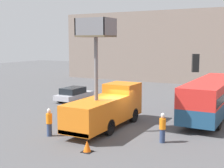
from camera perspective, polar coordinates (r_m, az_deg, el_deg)
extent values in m
plane|color=#4C4C4F|center=(21.84, 1.75, -7.90)|extent=(120.00, 120.00, 0.00)
cube|color=gray|center=(48.80, 17.36, 6.52)|extent=(44.00, 10.00, 10.37)
cube|color=orange|center=(23.34, 1.89, -2.74)|extent=(2.20, 2.24, 2.37)
cube|color=orange|center=(20.20, -2.87, -5.35)|extent=(2.20, 5.23, 1.70)
cube|color=red|center=(18.31, -7.07, -9.03)|extent=(2.16, 0.10, 0.24)
cylinder|color=black|center=(24.00, -0.17, -5.20)|extent=(0.30, 1.03, 1.03)
cylinder|color=black|center=(23.17, 3.99, -5.69)|extent=(0.30, 1.03, 1.03)
cylinder|color=black|center=(20.89, -5.11, -7.19)|extent=(0.30, 1.03, 1.03)
cylinder|color=black|center=(19.94, -0.50, -7.88)|extent=(0.30, 1.03, 1.03)
cylinder|color=slate|center=(19.76, -2.93, 2.75)|extent=(0.24, 0.24, 4.01)
cube|color=brown|center=(19.69, -2.97, 8.72)|extent=(2.13, 1.57, 0.10)
cube|color=slate|center=(20.26, -5.50, 10.29)|extent=(0.08, 1.57, 1.05)
cube|color=slate|center=(19.19, -0.32, 10.47)|extent=(0.08, 1.57, 1.05)
cube|color=slate|center=(20.35, -1.87, 10.31)|extent=(2.13, 0.08, 1.05)
cube|color=slate|center=(19.08, -4.16, 10.47)|extent=(2.13, 0.08, 1.05)
cube|color=navy|center=(25.70, 17.74, -3.52)|extent=(2.56, 11.29, 1.11)
cube|color=red|center=(25.49, 17.85, -0.79)|extent=(2.56, 11.29, 1.36)
cube|color=black|center=(25.52, 17.84, -1.24)|extent=(2.58, 10.84, 0.60)
cylinder|color=black|center=(29.37, 16.82, -3.05)|extent=(0.30, 1.13, 1.13)
cylinder|color=black|center=(22.69, 13.21, -6.03)|extent=(0.30, 1.13, 1.13)
cylinder|color=black|center=(22.24, 18.87, -6.52)|extent=(0.30, 1.13, 1.13)
cube|color=black|center=(16.10, 15.02, 3.73)|extent=(0.42, 0.42, 0.90)
sphere|color=red|center=(16.09, 15.05, 4.62)|extent=(0.20, 0.20, 0.20)
cylinder|color=navy|center=(20.15, -11.37, -8.20)|extent=(0.32, 0.32, 0.80)
cylinder|color=orange|center=(19.96, -11.43, -6.21)|extent=(0.38, 0.38, 0.64)
sphere|color=tan|center=(19.87, -11.46, -5.02)|extent=(0.22, 0.22, 0.22)
sphere|color=white|center=(19.85, -11.47, -4.74)|extent=(0.23, 0.23, 0.23)
cylinder|color=navy|center=(18.76, 9.19, -9.34)|extent=(0.32, 0.32, 0.81)
cylinder|color=orange|center=(18.56, 9.24, -7.20)|extent=(0.38, 0.38, 0.64)
sphere|color=tan|center=(18.46, 9.26, -5.91)|extent=(0.22, 0.22, 0.22)
sphere|color=white|center=(18.44, 9.27, -5.61)|extent=(0.23, 0.23, 0.23)
cube|color=black|center=(17.19, -4.56, -12.22)|extent=(0.56, 0.56, 0.03)
cone|color=#F25B0F|center=(17.09, -4.57, -11.27)|extent=(0.44, 0.44, 0.64)
cube|color=#A8A8B2|center=(31.70, -6.91, -2.11)|extent=(1.86, 4.49, 0.48)
cube|color=black|center=(31.44, -7.16, -1.18)|extent=(1.64, 2.47, 0.62)
cylinder|color=black|center=(33.32, -6.67, -1.97)|extent=(0.22, 0.64, 0.64)
cylinder|color=black|center=(32.42, -4.32, -2.20)|extent=(0.22, 0.64, 0.64)
cylinder|color=black|center=(31.12, -9.61, -2.70)|extent=(0.22, 0.64, 0.64)
cylinder|color=black|center=(30.16, -7.17, -2.98)|extent=(0.22, 0.64, 0.64)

